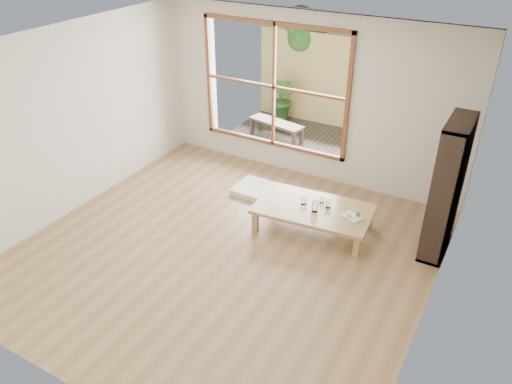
# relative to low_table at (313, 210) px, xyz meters

# --- Properties ---
(ground) EXTENTS (5.00, 5.00, 0.00)m
(ground) POSITION_rel_low_table_xyz_m (-0.76, -1.01, -0.30)
(ground) COLOR #A07B50
(ground) RESTS_ON ground
(low_table) EXTENTS (1.64, 1.02, 0.34)m
(low_table) POSITION_rel_low_table_xyz_m (0.00, 0.00, 0.00)
(low_table) COLOR #AA8852
(low_table) RESTS_ON ground
(floor_cushion) EXTENTS (0.60, 0.60, 0.08)m
(floor_cushion) POSITION_rel_low_table_xyz_m (-1.20, 0.50, -0.26)
(floor_cushion) COLOR white
(floor_cushion) RESTS_ON ground
(bookshelf) EXTENTS (0.29, 0.80, 1.79)m
(bookshelf) POSITION_rel_low_table_xyz_m (1.57, 0.37, 0.59)
(bookshelf) COLOR black
(bookshelf) RESTS_ON ground
(glass_tall) EXTENTS (0.08, 0.08, 0.16)m
(glass_tall) POSITION_rel_low_table_xyz_m (0.05, -0.08, 0.12)
(glass_tall) COLOR silver
(glass_tall) RESTS_ON low_table
(glass_mid) EXTENTS (0.07, 0.07, 0.11)m
(glass_mid) POSITION_rel_low_table_xyz_m (0.17, 0.10, 0.09)
(glass_mid) COLOR silver
(glass_mid) RESTS_ON low_table
(glass_short) EXTENTS (0.06, 0.06, 0.08)m
(glass_short) POSITION_rel_low_table_xyz_m (0.05, 0.17, 0.08)
(glass_short) COLOR silver
(glass_short) RESTS_ON low_table
(glass_small) EXTENTS (0.07, 0.07, 0.09)m
(glass_small) POSITION_rel_low_table_xyz_m (-0.15, 0.01, 0.09)
(glass_small) COLOR silver
(glass_small) RESTS_ON low_table
(food_tray) EXTENTS (0.30, 0.27, 0.08)m
(food_tray) POSITION_rel_low_table_xyz_m (0.55, 0.03, 0.06)
(food_tray) COLOR white
(food_tray) RESTS_ON low_table
(deck) EXTENTS (2.80, 2.00, 0.05)m
(deck) POSITION_rel_low_table_xyz_m (-1.36, 2.55, -0.30)
(deck) COLOR #3A332A
(deck) RESTS_ON ground
(garden_bench) EXTENTS (1.13, 0.53, 0.34)m
(garden_bench) POSITION_rel_low_table_xyz_m (-1.81, 2.39, 0.01)
(garden_bench) COLOR black
(garden_bench) RESTS_ON deck
(bamboo_fence) EXTENTS (2.80, 0.06, 1.80)m
(bamboo_fence) POSITION_rel_low_table_xyz_m (-1.36, 3.55, 0.60)
(bamboo_fence) COLOR tan
(bamboo_fence) RESTS_ON ground
(shrub_right) EXTENTS (0.94, 0.86, 0.88)m
(shrub_right) POSITION_rel_low_table_xyz_m (-0.34, 3.24, 0.16)
(shrub_right) COLOR #356425
(shrub_right) RESTS_ON deck
(shrub_left) EXTENTS (0.63, 0.58, 0.93)m
(shrub_left) POSITION_rel_low_table_xyz_m (-2.11, 3.25, 0.19)
(shrub_left) COLOR #356425
(shrub_left) RESTS_ON deck
(garden_tree) EXTENTS (1.04, 0.85, 2.22)m
(garden_tree) POSITION_rel_low_table_xyz_m (-2.04, 3.85, 1.32)
(garden_tree) COLOR #4C3D2D
(garden_tree) RESTS_ON ground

